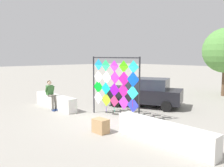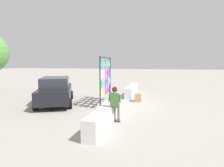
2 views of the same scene
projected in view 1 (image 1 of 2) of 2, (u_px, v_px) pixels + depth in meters
The scene contains 7 objects.
ground at pixel (99, 120), 10.61m from camera, with size 120.00×120.00×0.00m, color #9E998E.
plaza_ledge_left at pixel (55, 101), 13.09m from camera, with size 3.72×0.51×0.77m, color silver.
plaza_ledge_right at pixel (163, 133), 7.68m from camera, with size 3.72×0.51×0.77m, color silver.
kite_display_rack at pixel (115, 83), 10.86m from camera, with size 2.97×0.30×2.92m.
seated_vendor at pixel (51, 93), 12.59m from camera, with size 0.74×0.53×1.61m.
parked_car at pixel (145, 92), 13.53m from camera, with size 4.64×3.48×1.66m.
cardboard_box_large at pixel (101, 126), 8.88m from camera, with size 0.60×0.42×0.54m, color tan.
Camera 1 is at (8.04, -6.51, 2.95)m, focal length 36.96 mm.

